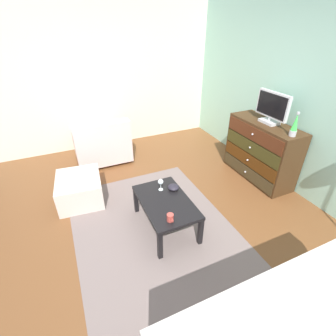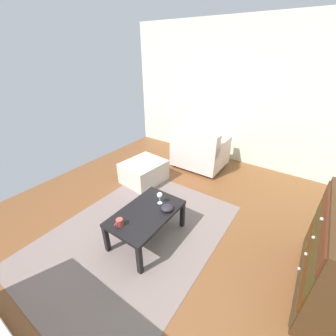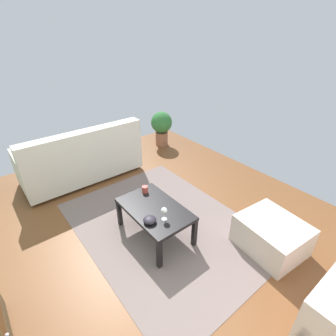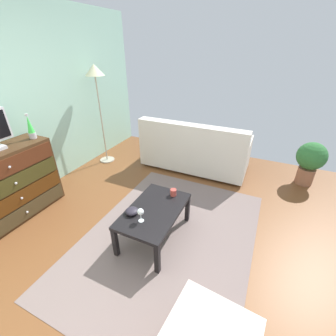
{
  "view_description": "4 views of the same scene",
  "coord_description": "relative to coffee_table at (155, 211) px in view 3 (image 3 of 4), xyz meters",
  "views": [
    {
      "loc": [
        2.27,
        -0.95,
        2.27
      ],
      "look_at": [
        0.21,
        -0.03,
        0.9
      ],
      "focal_mm": 26.07,
      "sensor_mm": 36.0,
      "label": 1
    },
    {
      "loc": [
        1.62,
        1.31,
        2.09
      ],
      "look_at": [
        -0.16,
        0.07,
        0.9
      ],
      "focal_mm": 22.93,
      "sensor_mm": 36.0,
      "label": 2
    },
    {
      "loc": [
        -1.77,
        1.3,
        2.29
      ],
      "look_at": [
        0.06,
        -0.16,
        0.95
      ],
      "focal_mm": 27.05,
      "sensor_mm": 36.0,
      "label": 3
    },
    {
      "loc": [
        -1.59,
        -1.01,
        2.05
      ],
      "look_at": [
        0.24,
        -0.17,
        0.93
      ],
      "focal_mm": 23.96,
      "sensor_mm": 36.0,
      "label": 4
    }
  ],
  "objects": [
    {
      "name": "bowl_decorative",
      "position": [
        -0.17,
        0.19,
        0.08
      ],
      "size": [
        0.14,
        0.14,
        0.06
      ],
      "primitive_type": "ellipsoid",
      "color": "#231F29",
      "rests_on": "coffee_table"
    },
    {
      "name": "ground_plane",
      "position": [
        -0.15,
        0.03,
        -0.39
      ],
      "size": [
        5.82,
        4.78,
        0.05
      ],
      "primitive_type": "cube",
      "color": "brown"
    },
    {
      "name": "area_rug",
      "position": [
        0.05,
        -0.17,
        -0.36
      ],
      "size": [
        2.6,
        1.9,
        0.01
      ],
      "primitive_type": "cube",
      "color": "#71605D",
      "rests_on": "ground_plane"
    },
    {
      "name": "couch_large",
      "position": [
        1.84,
        0.15,
        -0.01
      ],
      "size": [
        0.85,
        1.88,
        0.92
      ],
      "color": "#332319",
      "rests_on": "ground_plane"
    },
    {
      "name": "wine_glass",
      "position": [
        -0.23,
        0.03,
        0.17
      ],
      "size": [
        0.07,
        0.07,
        0.16
      ],
      "color": "silver",
      "rests_on": "coffee_table"
    },
    {
      "name": "ottoman",
      "position": [
        -1.0,
        -0.91,
        -0.17
      ],
      "size": [
        0.76,
        0.67,
        0.38
      ],
      "primitive_type": "cube",
      "rotation": [
        0.0,
        0.0,
        -0.1
      ],
      "color": "beige",
      "rests_on": "ground_plane"
    },
    {
      "name": "coffee_table",
      "position": [
        0.0,
        0.0,
        0.0
      ],
      "size": [
        0.91,
        0.57,
        0.41
      ],
      "color": "black",
      "rests_on": "ground_plane"
    },
    {
      "name": "mug",
      "position": [
        0.34,
        -0.09,
        0.09
      ],
      "size": [
        0.11,
        0.08,
        0.08
      ],
      "color": "#AF4038",
      "rests_on": "coffee_table"
    },
    {
      "name": "potted_plant",
      "position": [
        2.1,
        -1.71,
        0.07
      ],
      "size": [
        0.44,
        0.44,
        0.72
      ],
      "color": "brown",
      "rests_on": "ground_plane"
    }
  ]
}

